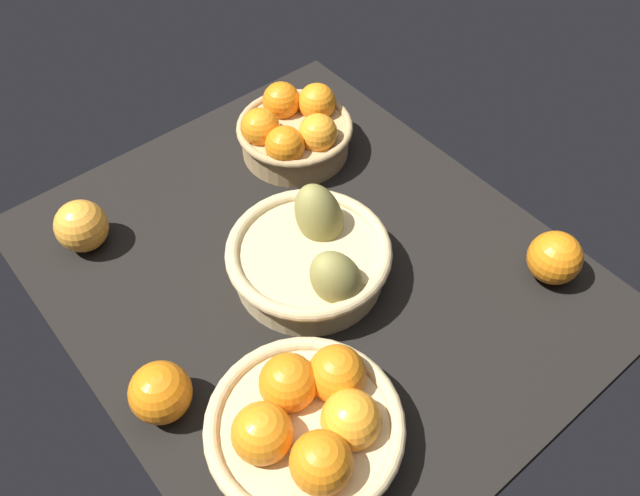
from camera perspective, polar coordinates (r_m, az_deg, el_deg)
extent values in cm
cube|color=black|center=(104.27, -1.01, -2.28)|extent=(84.00, 72.00, 3.00)
cylinder|color=tan|center=(119.92, -2.17, 9.44)|extent=(19.27, 19.27, 5.57)
torus|color=tan|center=(118.10, -2.21, 10.46)|extent=(20.71, 20.71, 1.45)
sphere|color=orange|center=(120.59, -0.26, 12.52)|extent=(6.87, 6.87, 6.87)
sphere|color=orange|center=(112.76, -3.07, 8.84)|extent=(6.87, 6.87, 6.87)
sphere|color=orange|center=(121.07, -3.37, 12.61)|extent=(6.87, 6.87, 6.87)
sphere|color=orange|center=(114.55, -0.17, 9.91)|extent=(6.87, 6.87, 6.87)
sphere|color=orange|center=(115.98, -5.21, 10.36)|extent=(6.87, 6.87, 6.87)
cylinder|color=tan|center=(100.02, -0.97, -1.30)|extent=(22.86, 22.86, 5.86)
torus|color=tan|center=(97.73, -0.99, -0.24)|extent=(25.02, 25.02, 2.17)
ellipsoid|color=olive|center=(99.69, -0.06, 2.70)|extent=(12.39, 10.93, 13.51)
ellipsoid|color=olive|center=(93.10, 1.50, -2.83)|extent=(12.60, 12.91, 12.72)
cylinder|color=tan|center=(86.66, -1.32, -15.70)|extent=(23.29, 23.29, 4.54)
torus|color=tan|center=(84.59, -1.34, -15.08)|extent=(25.31, 25.31, 2.02)
sphere|color=orange|center=(82.14, -5.03, -15.71)|extent=(7.64, 7.64, 7.64)
sphere|color=orange|center=(85.77, 1.46, -10.87)|extent=(7.64, 7.64, 7.64)
sphere|color=orange|center=(85.04, -2.76, -11.59)|extent=(7.64, 7.64, 7.64)
sphere|color=orange|center=(80.35, 0.11, -18.10)|extent=(7.64, 7.64, 7.64)
sphere|color=orange|center=(83.23, 2.70, -14.67)|extent=(7.64, 7.64, 7.64)
sphere|color=#F49E33|center=(109.73, -19.99, 1.80)|extent=(8.35, 8.35, 8.35)
sphere|color=orange|center=(89.34, -13.68, -12.09)|extent=(8.29, 8.29, 8.29)
sphere|color=orange|center=(105.24, 19.69, -0.81)|extent=(8.25, 8.25, 8.25)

